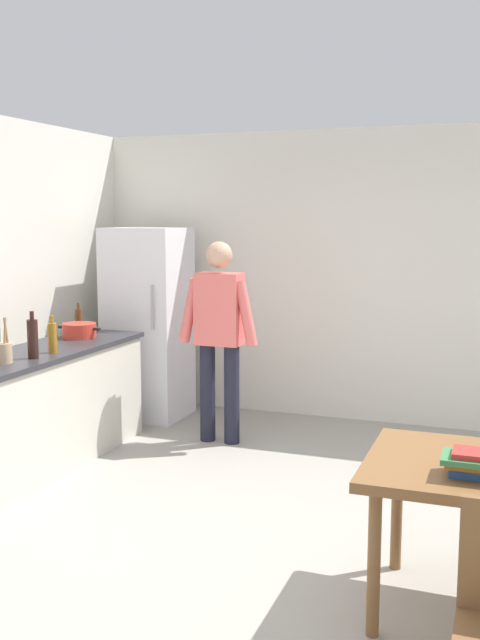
# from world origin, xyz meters

# --- Properties ---
(ground_plane) EXTENTS (14.00, 14.00, 0.00)m
(ground_plane) POSITION_xyz_m (0.00, 0.00, 0.00)
(ground_plane) COLOR #9E998E
(wall_back) EXTENTS (6.40, 0.12, 2.70)m
(wall_back) POSITION_xyz_m (0.00, 3.00, 1.35)
(wall_back) COLOR silver
(wall_back) RESTS_ON ground_plane
(kitchen_counter) EXTENTS (0.64, 2.20, 0.90)m
(kitchen_counter) POSITION_xyz_m (-2.00, 0.80, 0.45)
(kitchen_counter) COLOR beige
(kitchen_counter) RESTS_ON ground_plane
(refrigerator) EXTENTS (0.70, 0.67, 1.80)m
(refrigerator) POSITION_xyz_m (-1.90, 2.40, 0.90)
(refrigerator) COLOR white
(refrigerator) RESTS_ON ground_plane
(person) EXTENTS (0.70, 0.22, 1.70)m
(person) POSITION_xyz_m (-0.95, 1.85, 0.98)
(person) COLOR #1E1E2D
(person) RESTS_ON ground_plane
(cooking_pot) EXTENTS (0.40, 0.28, 0.12)m
(cooking_pot) POSITION_xyz_m (-2.05, 1.44, 0.96)
(cooking_pot) COLOR red
(cooking_pot) RESTS_ON kitchen_counter
(utensil_jar) EXTENTS (0.11, 0.11, 0.32)m
(utensil_jar) POSITION_xyz_m (-1.93, 0.32, 0.98)
(utensil_jar) COLOR tan
(utensil_jar) RESTS_ON kitchen_counter
(bottle_oil_amber) EXTENTS (0.06, 0.06, 0.28)m
(bottle_oil_amber) POSITION_xyz_m (-1.85, 0.77, 1.02)
(bottle_oil_amber) COLOR #996619
(bottle_oil_amber) RESTS_ON kitchen_counter
(bottle_beer_brown) EXTENTS (0.06, 0.06, 0.26)m
(bottle_beer_brown) POSITION_xyz_m (-2.21, 1.68, 1.01)
(bottle_beer_brown) COLOR #5B3314
(bottle_beer_brown) RESTS_ON kitchen_counter
(bottle_wine_dark) EXTENTS (0.08, 0.08, 0.34)m
(bottle_wine_dark) POSITION_xyz_m (-1.85, 0.53, 1.05)
(bottle_wine_dark) COLOR black
(bottle_wine_dark) RESTS_ON kitchen_counter
(book_stack) EXTENTS (0.29, 0.21, 0.12)m
(book_stack) POSITION_xyz_m (1.21, -0.49, 0.81)
(book_stack) COLOR #284C8E
(book_stack) RESTS_ON dining_table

